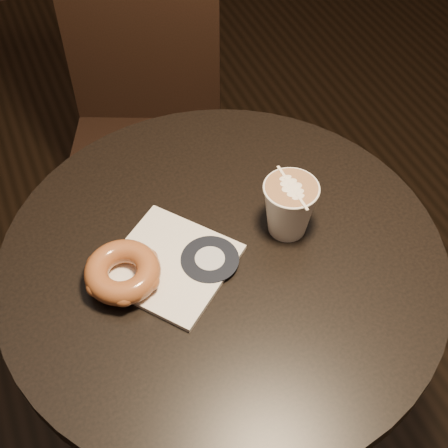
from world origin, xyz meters
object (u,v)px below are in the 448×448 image
Objects in this scene: cafe_table at (223,322)px; chair at (144,108)px; pastry_bag at (170,264)px; latte_cup at (289,208)px; doughnut at (123,272)px.

chair reaches higher than cafe_table.
latte_cup reaches higher than pastry_bag.
pastry_bag is (-0.08, 0.01, 0.20)m from cafe_table.
latte_cup is (0.20, -0.00, 0.04)m from pastry_bag.
doughnut is (-0.07, -0.00, 0.02)m from pastry_bag.
doughnut reaches higher than pastry_bag.
doughnut is at bearing 176.19° from cafe_table.
chair is at bearing 94.72° from latte_cup.
chair is 9.80× the size of latte_cup.
chair is 0.69m from pastry_bag.
chair is at bearing 71.14° from doughnut.
cafe_table is 4.34× the size of pastry_bag.
pastry_bag reaches higher than cafe_table.
cafe_table is 0.27m from doughnut.
chair is 8.29× the size of doughnut.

